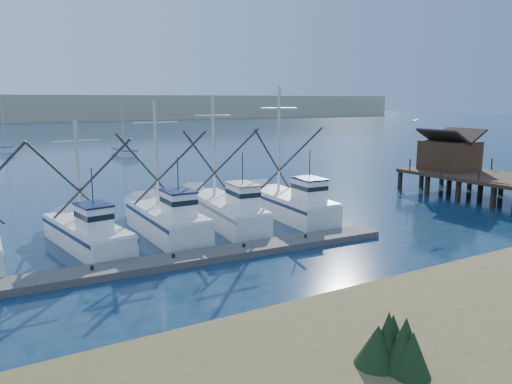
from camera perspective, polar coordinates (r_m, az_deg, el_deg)
ground at (r=25.64m, az=11.58°, el=-8.54°), size 500.00×500.00×0.00m
floating_dock at (r=25.69m, az=-11.54°, el=-8.07°), size 27.51×3.18×0.37m
timber_pier at (r=46.51m, az=24.58°, el=2.52°), size 7.00×20.00×8.00m
dune_ridge at (r=228.48m, az=-26.69°, el=8.61°), size 360.00×60.00×10.00m
trawler_fleet at (r=30.70m, az=-11.64°, el=-3.48°), size 26.94×9.80×9.20m
sailboat_near at (r=77.67m, az=-14.84°, el=4.42°), size 2.08×6.70×8.10m
sailboat_far at (r=90.56m, az=-26.70°, el=4.48°), size 1.95×6.27×8.10m
flying_gull at (r=42.28m, az=17.47°, el=7.82°), size 1.16×0.21×0.21m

